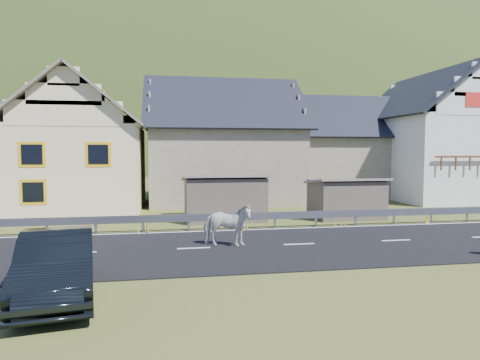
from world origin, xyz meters
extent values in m
plane|color=#445220|center=(0.00, 0.00, 0.00)|extent=(160.00, 160.00, 0.00)
cube|color=black|center=(0.00, 0.00, 0.02)|extent=(60.00, 7.00, 0.04)
cube|color=silver|center=(0.00, 0.00, 0.04)|extent=(60.00, 6.60, 0.01)
cube|color=#93969B|center=(0.00, 3.68, 0.58)|extent=(28.00, 0.08, 0.34)
cube|color=#93969B|center=(-10.00, 3.70, 0.35)|extent=(0.10, 0.06, 0.70)
cube|color=#93969B|center=(-8.00, 3.70, 0.35)|extent=(0.10, 0.06, 0.70)
cube|color=#93969B|center=(-6.00, 3.70, 0.35)|extent=(0.10, 0.06, 0.70)
cube|color=#93969B|center=(-4.00, 3.70, 0.35)|extent=(0.10, 0.06, 0.70)
cube|color=#93969B|center=(-2.00, 3.70, 0.35)|extent=(0.10, 0.06, 0.70)
cube|color=#93969B|center=(0.00, 3.70, 0.35)|extent=(0.10, 0.06, 0.70)
cube|color=#93969B|center=(2.00, 3.70, 0.35)|extent=(0.10, 0.06, 0.70)
cube|color=#93969B|center=(4.00, 3.70, 0.35)|extent=(0.10, 0.06, 0.70)
cube|color=#93969B|center=(6.00, 3.70, 0.35)|extent=(0.10, 0.06, 0.70)
cube|color=#93969B|center=(8.00, 3.70, 0.35)|extent=(0.10, 0.06, 0.70)
cube|color=#93969B|center=(10.00, 3.70, 0.35)|extent=(0.10, 0.06, 0.70)
cube|color=#695A4E|center=(-2.00, 6.50, 1.10)|extent=(4.30, 3.30, 2.40)
cube|color=#695A4E|center=(4.50, 6.00, 1.00)|extent=(3.80, 2.90, 2.20)
cube|color=beige|center=(-10.00, 12.00, 2.50)|extent=(7.00, 9.00, 5.00)
cube|color=yellow|center=(-11.60, 7.50, 3.40)|extent=(1.30, 0.12, 1.30)
cube|color=yellow|center=(-8.40, 7.50, 3.40)|extent=(1.30, 0.12, 1.30)
cube|color=yellow|center=(-11.60, 7.50, 1.50)|extent=(1.30, 0.12, 1.30)
cube|color=gray|center=(-12.00, 13.50, 6.56)|extent=(0.70, 0.70, 2.40)
cube|color=gray|center=(-1.00, 15.00, 2.50)|extent=(10.00, 9.00, 5.00)
cube|color=gray|center=(9.00, 17.00, 2.30)|extent=(9.00, 8.00, 4.60)
cube|color=white|center=(15.00, 14.00, 3.00)|extent=(8.00, 10.00, 6.00)
ellipsoid|color=#24340F|center=(5.00, 180.00, -20.00)|extent=(440.00, 280.00, 260.00)
imported|color=silver|center=(-2.75, 0.14, 0.84)|extent=(1.43, 2.07, 1.60)
imported|color=black|center=(-7.63, -4.47, 0.80)|extent=(2.49, 5.07, 1.60)
camera|label=1|loc=(-4.93, -15.44, 3.61)|focal=32.00mm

